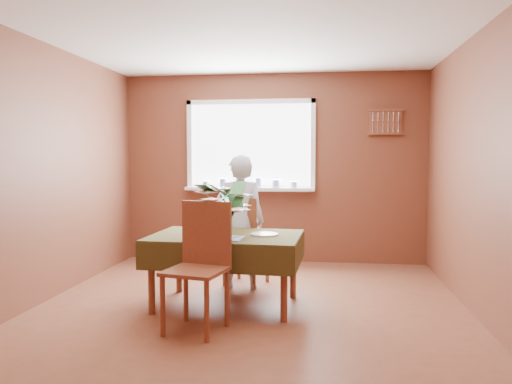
# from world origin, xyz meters

# --- Properties ---
(floor) EXTENTS (4.50, 4.50, 0.00)m
(floor) POSITION_xyz_m (0.00, 0.00, 0.00)
(floor) COLOR brown
(floor) RESTS_ON ground
(ceiling) EXTENTS (4.50, 4.50, 0.00)m
(ceiling) POSITION_xyz_m (0.00, 0.00, 2.50)
(ceiling) COLOR white
(ceiling) RESTS_ON wall_back
(wall_back) EXTENTS (4.00, 0.00, 4.00)m
(wall_back) POSITION_xyz_m (0.00, 2.25, 1.25)
(wall_back) COLOR brown
(wall_back) RESTS_ON floor
(wall_front) EXTENTS (4.00, 0.00, 4.00)m
(wall_front) POSITION_xyz_m (0.00, -2.25, 1.25)
(wall_front) COLOR brown
(wall_front) RESTS_ON floor
(wall_left) EXTENTS (0.00, 4.50, 4.50)m
(wall_left) POSITION_xyz_m (-2.00, 0.00, 1.25)
(wall_left) COLOR brown
(wall_left) RESTS_ON floor
(wall_right) EXTENTS (0.00, 4.50, 4.50)m
(wall_right) POSITION_xyz_m (2.00, 0.00, 1.25)
(wall_right) COLOR brown
(wall_right) RESTS_ON floor
(window_assembly) EXTENTS (1.72, 0.20, 1.22)m
(window_assembly) POSITION_xyz_m (-0.30, 2.20, 1.35)
(window_assembly) COLOR white
(window_assembly) RESTS_ON wall_back
(spoon_rack) EXTENTS (0.44, 0.05, 0.33)m
(spoon_rack) POSITION_xyz_m (1.45, 2.22, 1.85)
(spoon_rack) COLOR brown
(spoon_rack) RESTS_ON wall_back
(dining_table) EXTENTS (1.43, 1.01, 0.68)m
(dining_table) POSITION_xyz_m (-0.23, 0.17, 0.59)
(dining_table) COLOR brown
(dining_table) RESTS_ON floor
(chair_far) EXTENTS (0.52, 0.52, 0.97)m
(chair_far) POSITION_xyz_m (-0.19, 0.91, 0.53)
(chair_far) COLOR brown
(chair_far) RESTS_ON floor
(chair_near) EXTENTS (0.53, 0.53, 1.03)m
(chair_near) POSITION_xyz_m (-0.32, -0.46, 0.56)
(chair_near) COLOR brown
(chair_near) RESTS_ON floor
(seated_woman) EXTENTS (0.54, 0.37, 1.43)m
(seated_woman) POSITION_xyz_m (-0.20, 0.81, 0.71)
(seated_woman) COLOR white
(seated_woman) RESTS_ON floor
(flower_bouquet) EXTENTS (0.53, 0.53, 0.46)m
(flower_bouquet) POSITION_xyz_m (-0.22, -0.06, 0.97)
(flower_bouquet) COLOR white
(flower_bouquet) RESTS_ON dining_table
(side_plate) EXTENTS (0.28, 0.28, 0.01)m
(side_plate) POSITION_xyz_m (0.13, 0.20, 0.68)
(side_plate) COLOR white
(side_plate) RESTS_ON dining_table
(table_knife) EXTENTS (0.11, 0.21, 0.00)m
(table_knife) POSITION_xyz_m (-0.12, -0.04, 0.68)
(table_knife) COLOR silver
(table_knife) RESTS_ON dining_table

